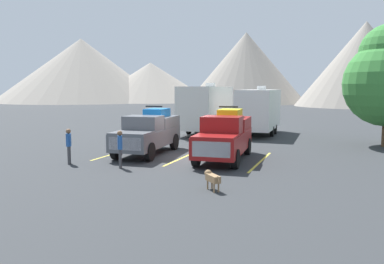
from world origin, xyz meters
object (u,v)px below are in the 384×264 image
(pickup_truck_b, at_px, (225,135))
(camper_trailer_a, at_px, (206,107))
(pickup_truck_a, at_px, (149,132))
(person_b, at_px, (120,147))
(dog, at_px, (212,177))
(person_a, at_px, (69,144))
(camper_trailer_b, at_px, (259,109))

(pickup_truck_b, xyz_separation_m, camper_trailer_a, (-4.44, 10.12, 0.88))
(pickup_truck_a, distance_m, person_b, 4.05)
(pickup_truck_a, height_order, dog, pickup_truck_a)
(person_b, distance_m, dog, 5.49)
(pickup_truck_a, distance_m, camper_trailer_a, 9.98)
(person_a, bearing_deg, camper_trailer_a, 81.36)
(pickup_truck_b, bearing_deg, camper_trailer_a, 113.70)
(pickup_truck_b, xyz_separation_m, camper_trailer_b, (-0.45, 10.89, 0.76))
(person_a, bearing_deg, person_b, 0.89)
(camper_trailer_a, bearing_deg, camper_trailer_b, 10.87)
(dog, bearing_deg, camper_trailer_b, 95.69)
(camper_trailer_a, xyz_separation_m, person_b, (0.65, -13.94, -1.12))
(pickup_truck_b, distance_m, person_a, 7.62)
(pickup_truck_b, bearing_deg, person_b, -134.86)
(pickup_truck_b, xyz_separation_m, person_b, (-3.80, -3.82, -0.24))
(pickup_truck_a, bearing_deg, camper_trailer_b, 69.73)
(pickup_truck_a, xyz_separation_m, person_b, (0.60, -4.00, -0.22))
(pickup_truck_a, bearing_deg, person_a, -118.23)
(pickup_truck_b, distance_m, camper_trailer_b, 10.93)
(pickup_truck_a, height_order, camper_trailer_b, camper_trailer_b)
(camper_trailer_a, distance_m, person_b, 14.00)
(person_a, xyz_separation_m, dog, (7.80, -2.09, -0.52))
(person_a, bearing_deg, pickup_truck_a, 61.77)
(camper_trailer_b, xyz_separation_m, person_a, (-6.12, -14.75, -1.01))
(person_a, height_order, person_b, person_b)
(pickup_truck_b, relative_size, camper_trailer_a, 0.71)
(person_a, bearing_deg, pickup_truck_b, 30.43)
(camper_trailer_b, distance_m, dog, 17.00)
(person_a, distance_m, dog, 8.10)
(pickup_truck_b, height_order, dog, pickup_truck_b)
(pickup_truck_a, distance_m, person_a, 4.59)
(camper_trailer_a, bearing_deg, person_b, -87.35)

